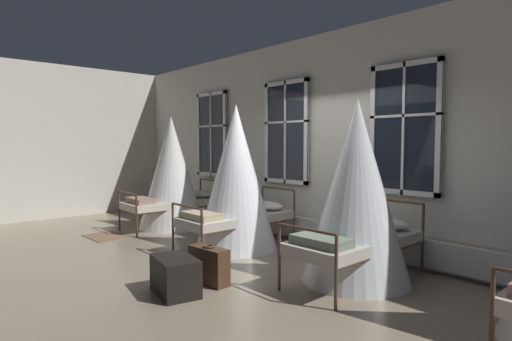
{
  "coord_description": "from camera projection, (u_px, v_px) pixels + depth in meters",
  "views": [
    {
      "loc": [
        4.05,
        -3.99,
        1.69
      ],
      "look_at": [
        -0.72,
        0.26,
        1.28
      ],
      "focal_mm": 29.2,
      "sensor_mm": 36.0,
      "label": 1
    }
  ],
  "objects": [
    {
      "name": "window_bank",
      "position": [
        336.0,
        185.0,
        6.58
      ],
      "size": [
        7.8,
        0.1,
        2.73
      ],
      "color": "black",
      "rests_on": "ground"
    },
    {
      "name": "end_wall_left",
      "position": [
        39.0,
        142.0,
        9.21
      ],
      "size": [
        0.1,
        6.65,
        3.48
      ],
      "primitive_type": "cube",
      "color": "beige",
      "rests_on": "ground"
    },
    {
      "name": "cot_first",
      "position": [
        172.0,
        174.0,
        8.4
      ],
      "size": [
        1.32,
        1.93,
        2.25
      ],
      "rotation": [
        0.0,
        0.0,
        1.54
      ],
      "color": "#4C3323",
      "rests_on": "ground"
    },
    {
      "name": "cot_second",
      "position": [
        236.0,
        179.0,
        6.71
      ],
      "size": [
        1.32,
        1.91,
        2.32
      ],
      "rotation": [
        0.0,
        0.0,
        1.56
      ],
      "color": "#4C3323",
      "rests_on": "ground"
    },
    {
      "name": "ground",
      "position": [
        277.0,
        266.0,
        5.77
      ],
      "size": [
        22.17,
        22.17,
        0.0
      ],
      "primitive_type": "plane",
      "color": "gray"
    },
    {
      "name": "cot_third",
      "position": [
        357.0,
        194.0,
        5.08
      ],
      "size": [
        1.32,
        1.92,
        2.24
      ],
      "rotation": [
        0.0,
        0.0,
        1.58
      ],
      "color": "#4C3323",
      "rests_on": "ground"
    },
    {
      "name": "travel_trunk",
      "position": [
        175.0,
        276.0,
        4.69
      ],
      "size": [
        0.71,
        0.52,
        0.41
      ],
      "primitive_type": "cube",
      "rotation": [
        0.0,
        0.0,
        -0.2
      ],
      "color": "black",
      "rests_on": "ground"
    },
    {
      "name": "suitcase_dark",
      "position": [
        209.0,
        265.0,
        5.05
      ],
      "size": [
        0.57,
        0.26,
        0.47
      ],
      "rotation": [
        0.0,
        0.0,
        0.08
      ],
      "color": "#472D1E",
      "rests_on": "ground"
    },
    {
      "name": "back_wall_with_windows",
      "position": [
        341.0,
        141.0,
        6.61
      ],
      "size": [
        12.09,
        0.1,
        3.48
      ],
      "primitive_type": "cube",
      "color": "beige",
      "rests_on": "ground"
    },
    {
      "name": "rug_first",
      "position": [
        105.0,
        236.0,
        7.59
      ],
      "size": [
        0.81,
        0.58,
        0.01
      ],
      "primitive_type": "cube",
      "rotation": [
        0.0,
        0.0,
        0.03
      ],
      "color": "brown",
      "rests_on": "ground"
    }
  ]
}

